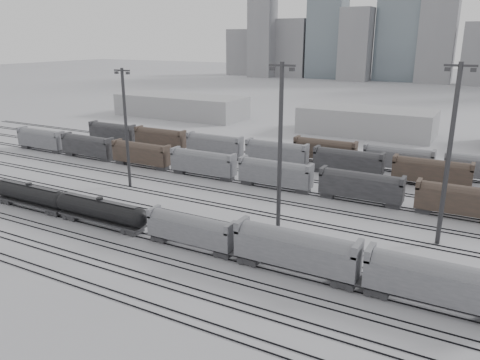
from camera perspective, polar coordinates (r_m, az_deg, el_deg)
The scene contains 16 objects.
ground at distance 72.27m, azimuth -12.41°, elevation -6.91°, with size 900.00×900.00×0.00m, color silver.
tracks at distance 85.11m, azimuth -4.73°, elevation -2.79°, with size 220.00×71.50×0.16m.
tank_car_a at distance 89.43m, azimuth -24.20°, elevation -1.61°, with size 17.89×2.98×4.42m.
tank_car_b at distance 77.23m, azimuth -16.62°, elevation -3.55°, with size 18.46×3.08×4.56m.
hopper_car_a at distance 66.55m, azimuth -6.01°, elevation -5.91°, with size 13.61×2.70×4.87m.
hopper_car_b at distance 59.41m, azimuth 6.81°, elevation -8.27°, with size 16.12×3.20×5.76m.
hopper_car_c at distance 56.23m, azimuth 22.99°, elevation -11.24°, with size 15.70×3.12×5.62m.
light_mast_b at distance 94.26m, azimuth -13.74°, elevation 6.48°, with size 3.73×0.60×23.33m.
light_mast_c at distance 70.08m, azimuth 4.91°, elevation 4.35°, with size 4.08×0.65×25.51m.
light_mast_d at distance 70.47m, azimuth 24.15°, elevation 3.11°, with size 4.13×0.66×25.81m.
bg_string_near at distance 92.68m, azimuth 4.31°, elevation 0.65°, with size 151.00×3.00×5.60m.
bg_string_mid at distance 103.98m, azimuth 13.03°, elevation 2.07°, with size 151.00×3.00×5.60m.
bg_string_far at distance 108.67m, azimuth 23.10°, elevation 1.76°, with size 66.00×3.00×5.60m.
warehouse_left at distance 179.74m, azimuth -7.24°, elevation 8.93°, with size 50.00×18.00×8.00m, color #969699.
warehouse_mid at distance 150.26m, azimuth 15.16°, elevation 6.91°, with size 40.00×18.00×8.00m, color #969699.
skyline at distance 330.90m, azimuth 23.94°, elevation 16.64°, with size 316.00×22.40×95.00m.
Camera 1 is at (44.50, -49.13, 28.79)m, focal length 35.00 mm.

